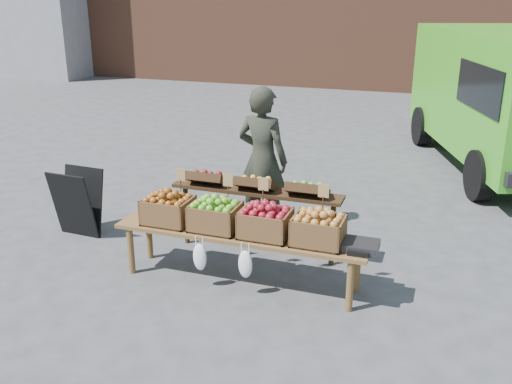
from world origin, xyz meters
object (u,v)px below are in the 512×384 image
at_px(crate_golden_apples, 168,210).
at_px(crate_red_apples, 265,223).
at_px(crate_green_apples, 318,231).
at_px(chalkboard_sign, 78,203).
at_px(crate_russet_pears, 215,217).
at_px(back_table, 256,212).
at_px(delivery_van, 512,102).
at_px(vendor, 262,160).
at_px(display_bench, 240,257).
at_px(weighing_scale, 361,246).

bearing_deg(crate_golden_apples, crate_red_apples, 0.00).
distance_m(crate_golden_apples, crate_green_apples, 1.65).
height_order(chalkboard_sign, crate_russet_pears, chalkboard_sign).
height_order(back_table, crate_russet_pears, back_table).
bearing_deg(back_table, crate_green_apples, -38.70).
bearing_deg(crate_russet_pears, back_table, 74.38).
distance_m(delivery_van, crate_green_apples, 5.80).
xyz_separation_m(crate_russet_pears, crate_green_apples, (1.10, 0.00, 0.00)).
height_order(vendor, display_bench, vendor).
distance_m(crate_russet_pears, crate_red_apples, 0.55).
xyz_separation_m(delivery_van, crate_red_apples, (-2.60, -5.40, -0.45)).
xyz_separation_m(vendor, back_table, (0.18, -0.74, -0.41)).
height_order(delivery_van, weighing_scale, delivery_van).
relative_size(vendor, crate_golden_apples, 3.72).
height_order(display_bench, weighing_scale, weighing_scale).
height_order(crate_russet_pears, crate_green_apples, same).
bearing_deg(delivery_van, back_table, -140.86).
bearing_deg(weighing_scale, crate_red_apples, 180.00).
bearing_deg(crate_red_apples, back_table, 115.84).
xyz_separation_m(display_bench, crate_russet_pears, (-0.28, 0.00, 0.42)).
relative_size(back_table, weighing_scale, 6.18).
height_order(back_table, display_bench, back_table).
relative_size(delivery_van, weighing_scale, 15.24).
bearing_deg(crate_green_apples, display_bench, 180.00).
relative_size(vendor, crate_russet_pears, 3.72).
bearing_deg(vendor, crate_red_apples, 119.71).
relative_size(crate_russet_pears, crate_green_apples, 1.00).
height_order(crate_golden_apples, crate_russet_pears, same).
bearing_deg(weighing_scale, back_table, 151.46).
bearing_deg(back_table, crate_golden_apples, -136.22).
relative_size(crate_green_apples, weighing_scale, 1.47).
distance_m(chalkboard_sign, display_bench, 2.42).
bearing_deg(crate_golden_apples, chalkboard_sign, 162.24).
distance_m(vendor, chalkboard_sign, 2.38).
distance_m(delivery_van, weighing_scale, 5.67).
relative_size(chalkboard_sign, crate_golden_apples, 1.74).
relative_size(crate_golden_apples, crate_green_apples, 1.00).
relative_size(delivery_van, display_bench, 1.92).
bearing_deg(crate_green_apples, back_table, 141.30).
height_order(chalkboard_sign, weighing_scale, chalkboard_sign).
bearing_deg(crate_red_apples, vendor, 109.76).
bearing_deg(crate_red_apples, crate_golden_apples, 180.00).
xyz_separation_m(vendor, display_bench, (0.25, -1.46, -0.65)).
distance_m(crate_green_apples, weighing_scale, 0.44).
distance_m(display_bench, weighing_scale, 1.29).
xyz_separation_m(vendor, chalkboard_sign, (-2.11, -0.97, -0.50)).
bearing_deg(crate_golden_apples, crate_russet_pears, 0.00).
relative_size(crate_golden_apples, crate_russet_pears, 1.00).
relative_size(delivery_van, crate_red_apples, 10.36).
distance_m(display_bench, crate_russet_pears, 0.51).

